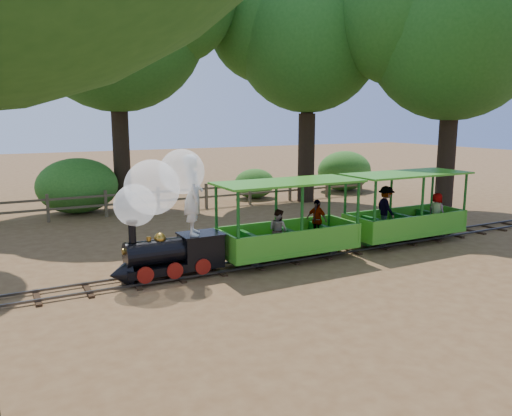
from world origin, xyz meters
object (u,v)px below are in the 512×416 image
carriage_front (290,231)px  fence (183,196)px  locomotive (164,205)px  carriage_rear (403,215)px

carriage_front → fence: bearing=90.4°
locomotive → carriage_front: size_ratio=0.79×
locomotive → carriage_rear: locomotive is taller
fence → locomotive: bearing=-112.2°
carriage_front → fence: 8.02m
carriage_front → fence: (-0.05, 8.02, -0.20)m
carriage_rear → fence: carriage_rear is taller
fence → carriage_rear: bearing=-63.3°
locomotive → carriage_front: (3.29, -0.08, -0.93)m
carriage_front → carriage_rear: size_ratio=1.00×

